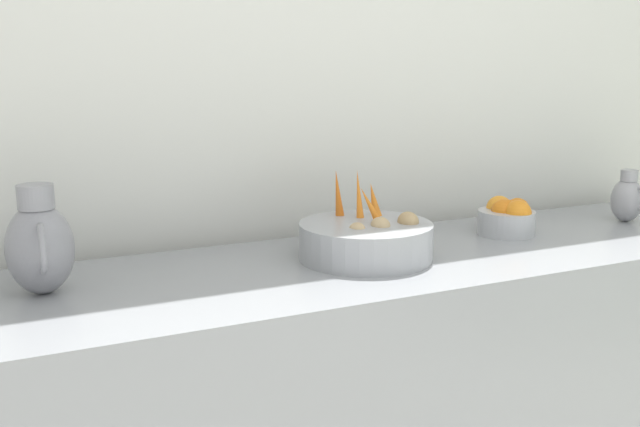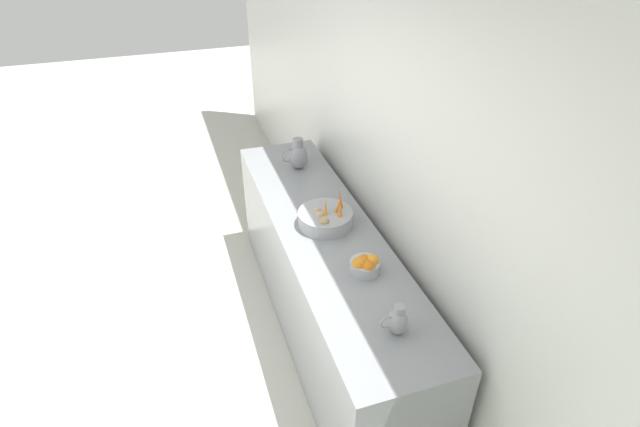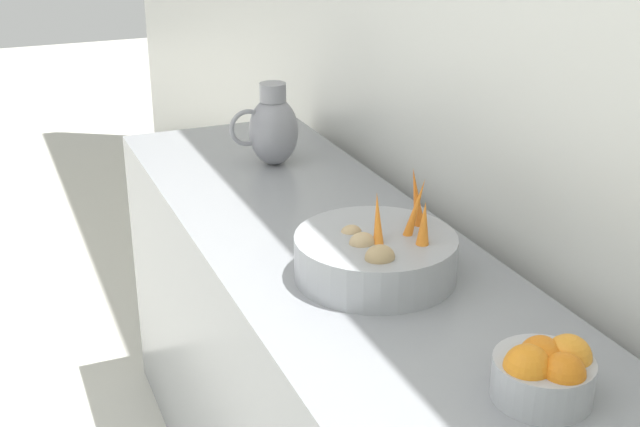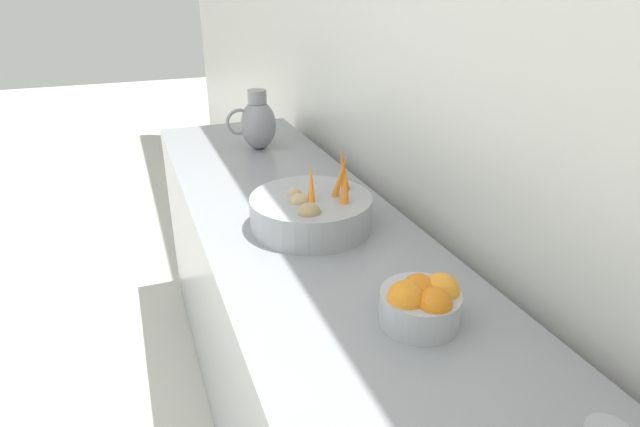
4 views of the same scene
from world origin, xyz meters
The scene contains 5 objects.
tile_wall_left centered at (-1.95, 0.26, 1.50)m, with size 0.10×9.52×3.00m, color silver.
prep_counter centered at (-1.53, -0.24, 0.47)m, with size 0.63×2.64×0.94m, color gray.
vegetable_colander centered at (-1.54, -0.28, 0.99)m, with size 0.36×0.36×0.23m.
orange_bowl centered at (-1.60, 0.25, 1.00)m, with size 0.17×0.17×0.11m.
metal_pitcher_tall centered at (-1.59, -1.09, 1.05)m, with size 0.21×0.15×0.25m.
Camera 4 is at (-1.06, 1.06, 1.63)m, focal length 29.48 mm.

